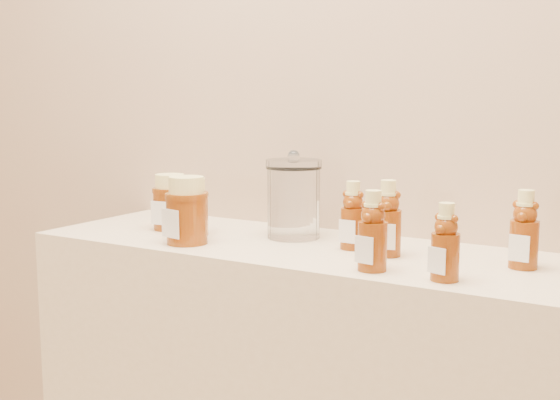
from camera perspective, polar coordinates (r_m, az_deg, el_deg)
The scene contains 10 objects.
wall_back at distance 1.68m, azimuth 4.86°, elevation 12.82°, with size 3.50×0.02×2.70m, color tan.
bear_bottle_back_left at distance 1.48m, azimuth 5.94°, elevation -0.88°, with size 0.06×0.06×0.16m, color #652808, non-canonical shape.
bear_bottle_back_mid at distance 1.42m, azimuth 8.75°, elevation -1.07°, with size 0.06×0.06×0.17m, color #652808, non-canonical shape.
bear_bottle_back_right at distance 1.38m, azimuth 19.27°, elevation -1.87°, with size 0.06×0.06×0.17m, color #652808, non-canonical shape.
bear_bottle_front_left at distance 1.30m, azimuth 7.55°, elevation -2.06°, with size 0.06×0.06×0.17m, color #652808, non-canonical shape.
bear_bottle_front_right at distance 1.25m, azimuth 13.33°, elevation -2.93°, with size 0.05×0.05×0.16m, color #652808, non-canonical shape.
honey_jar_left at distance 1.72m, azimuth -8.92°, elevation -0.15°, with size 0.09×0.09×0.13m, color #652808, non-canonical shape.
honey_jar_back at distance 1.64m, azimuth -7.28°, elevation -0.54°, with size 0.08×0.08×0.13m, color #652808, non-canonical shape.
honey_jar_front at distance 1.54m, azimuth -7.59°, elevation -0.83°, with size 0.09×0.09×0.15m, color #652808, non-canonical shape.
glass_canister at distance 1.59m, azimuth 1.11°, elevation 0.37°, with size 0.13×0.13×0.19m, color white, non-canonical shape.
Camera 1 is at (0.73, 0.24, 1.22)m, focal length 45.00 mm.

